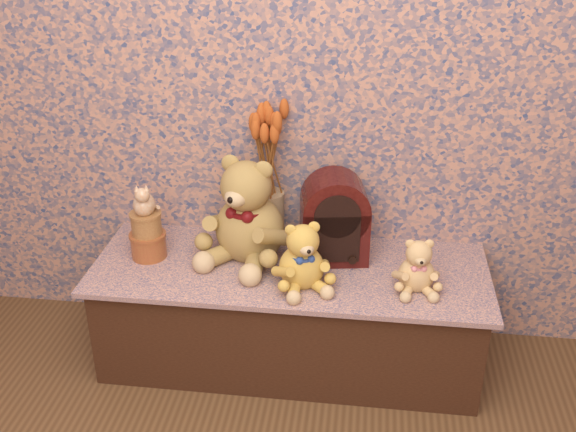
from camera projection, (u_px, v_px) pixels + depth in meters
The scene contains 10 objects.
display_shelf at pixel (290, 313), 2.64m from camera, with size 1.49×0.56×0.43m, color navy.
teddy_large at pixel (249, 204), 2.52m from camera, with size 0.35×0.41×0.44m, color #A07C3E, non-canonical shape.
teddy_medium at pixel (302, 252), 2.37m from camera, with size 0.21×0.25×0.27m, color gold, non-canonical shape.
teddy_small at pixel (418, 262), 2.36m from camera, with size 0.17×0.20×0.21m, color tan, non-canonical shape.
cathedral_radio at pixel (334, 217), 2.53m from camera, with size 0.25×0.18×0.35m, color #3A0B0A, non-canonical shape.
ceramic_vase at pixel (268, 217), 2.67m from camera, with size 0.13×0.13×0.21m, color tan.
dried_stalks at pixel (267, 138), 2.52m from camera, with size 0.24×0.24×0.45m, color #C2541F, non-canonical shape.
biscuit_tin_lower at pixel (149, 245), 2.59m from camera, with size 0.13×0.13×0.10m, color #AE7933.
biscuit_tin_upper at pixel (146, 224), 2.54m from camera, with size 0.11×0.11×0.09m, color tan.
cat_figurine at pixel (143, 198), 2.49m from camera, with size 0.10×0.11×0.13m, color silver, non-canonical shape.
Camera 1 is at (0.27, -0.93, 1.75)m, focal length 41.97 mm.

